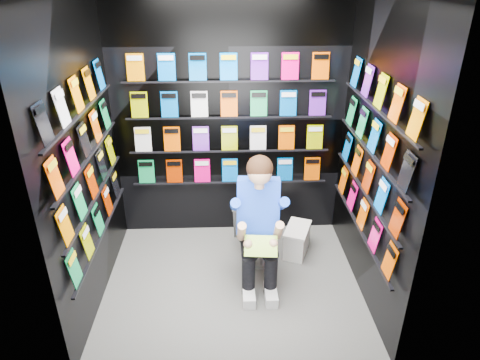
{
  "coord_description": "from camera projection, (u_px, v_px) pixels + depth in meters",
  "views": [
    {
      "loc": [
        -0.06,
        -3.23,
        2.72
      ],
      "look_at": [
        0.08,
        0.15,
        1.04
      ],
      "focal_mm": 32.0,
      "sensor_mm": 36.0,
      "label": 1
    }
  ],
  "objects": [
    {
      "name": "wall_left",
      "position": [
        84.0,
        162.0,
        3.48
      ],
      "size": [
        0.04,
        2.0,
        2.6
      ],
      "primitive_type": "cube",
      "color": "black",
      "rests_on": "floor"
    },
    {
      "name": "reader",
      "position": [
        258.0,
        206.0,
        3.89
      ],
      "size": [
        0.59,
        0.8,
        1.4
      ],
      "primitive_type": null,
      "rotation": [
        0.0,
        0.0,
        -0.09
      ],
      "color": "#0635D3",
      "rests_on": "toilet"
    },
    {
      "name": "toilet",
      "position": [
        255.0,
        222.0,
        4.41
      ],
      "size": [
        0.48,
        0.78,
        0.73
      ],
      "primitive_type": "imported",
      "rotation": [
        0.0,
        0.0,
        3.06
      ],
      "color": "silver",
      "rests_on": "floor"
    },
    {
      "name": "comics_back",
      "position": [
        229.0,
        121.0,
        4.39
      ],
      "size": [
        2.1,
        0.06,
        1.37
      ],
      "primitive_type": null,
      "color": "#EA5201",
      "rests_on": "wall_back"
    },
    {
      "name": "wall_front",
      "position": [
        235.0,
        225.0,
        2.63
      ],
      "size": [
        2.4,
        0.04,
        2.6
      ],
      "primitive_type": "cube",
      "color": "black",
      "rests_on": "floor"
    },
    {
      "name": "longbox_lid",
      "position": [
        298.0,
        229.0,
        4.43
      ],
      "size": [
        0.35,
        0.45,
        0.03
      ],
      "primitive_type": "cube",
      "rotation": [
        0.0,
        0.0,
        -0.37
      ],
      "color": "white",
      "rests_on": "longbox"
    },
    {
      "name": "held_comic",
      "position": [
        261.0,
        246.0,
        3.66
      ],
      "size": [
        0.3,
        0.19,
        0.12
      ],
      "primitive_type": "cube",
      "rotation": [
        -0.96,
        0.0,
        -0.09
      ],
      "color": "green",
      "rests_on": "reader"
    },
    {
      "name": "comics_left",
      "position": [
        88.0,
        161.0,
        3.48
      ],
      "size": [
        0.06,
        1.7,
        1.37
      ],
      "primitive_type": null,
      "color": "#EA5201",
      "rests_on": "wall_left"
    },
    {
      "name": "comics_right",
      "position": [
        371.0,
        157.0,
        3.57
      ],
      "size": [
        0.06,
        1.7,
        1.37
      ],
      "primitive_type": null,
      "color": "#EA5201",
      "rests_on": "wall_right"
    },
    {
      "name": "wall_back",
      "position": [
        229.0,
        121.0,
        4.42
      ],
      "size": [
        2.4,
        0.04,
        2.6
      ],
      "primitive_type": "cube",
      "color": "black",
      "rests_on": "floor"
    },
    {
      "name": "floor",
      "position": [
        233.0,
        284.0,
        4.1
      ],
      "size": [
        2.4,
        2.4,
        0.0
      ],
      "primitive_type": "plane",
      "color": "#565754",
      "rests_on": "ground"
    },
    {
      "name": "wall_right",
      "position": [
        375.0,
        157.0,
        3.57
      ],
      "size": [
        0.04,
        2.0,
        2.6
      ],
      "primitive_type": "cube",
      "color": "black",
      "rests_on": "floor"
    },
    {
      "name": "longbox",
      "position": [
        297.0,
        241.0,
        4.5
      ],
      "size": [
        0.33,
        0.42,
        0.28
      ],
      "primitive_type": "cube",
      "rotation": [
        0.0,
        0.0,
        -0.37
      ],
      "color": "white",
      "rests_on": "floor"
    }
  ]
}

